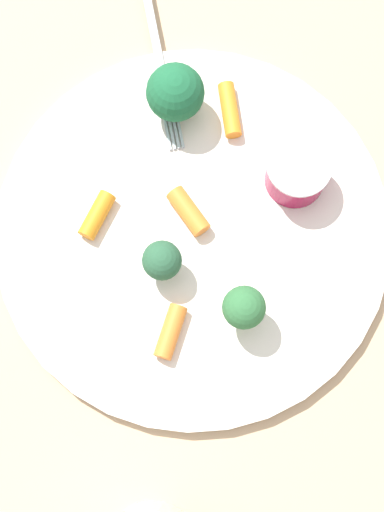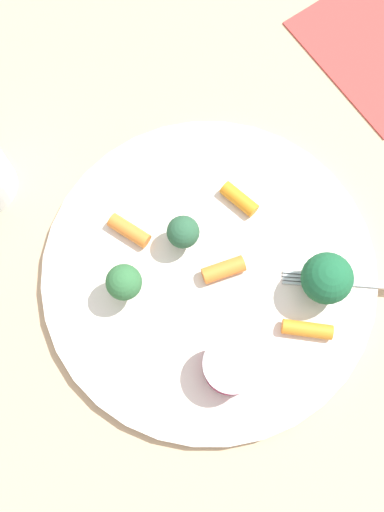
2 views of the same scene
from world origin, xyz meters
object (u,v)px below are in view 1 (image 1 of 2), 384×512
(carrot_stick_1, at_px, (97,215))
(carrot_stick_2, at_px, (171,332))
(plate, at_px, (193,231))
(carrot_stick_0, at_px, (188,211))
(sauce_cup, at_px, (297,173))
(carrot_stick_3, at_px, (230,110))
(broccoli_floret_1, at_px, (244,308))
(broccoli_floret_2, at_px, (162,261))
(fork, at_px, (156,42))
(broccoli_floret_0, at_px, (175,93))

(carrot_stick_1, height_order, carrot_stick_2, same)
(plate, height_order, carrot_stick_0, carrot_stick_0)
(carrot_stick_0, relative_size, carrot_stick_2, 0.96)
(sauce_cup, height_order, carrot_stick_3, sauce_cup)
(broccoli_floret_1, bearing_deg, broccoli_floret_2, -74.85)
(sauce_cup, bearing_deg, plate, -16.92)
(broccoli_floret_1, bearing_deg, fork, -117.02)
(broccoli_floret_0, height_order, broccoli_floret_1, broccoli_floret_0)
(broccoli_floret_1, xyz_separation_m, carrot_stick_2, (0.05, -0.03, -0.02))
(broccoli_floret_0, distance_m, broccoli_floret_2, 0.13)
(broccoli_floret_2, height_order, carrot_stick_1, broccoli_floret_2)
(broccoli_floret_2, bearing_deg, broccoli_floret_0, -137.50)
(plate, height_order, carrot_stick_2, carrot_stick_2)
(sauce_cup, distance_m, fork, 0.16)
(carrot_stick_0, xyz_separation_m, carrot_stick_1, (0.05, -0.05, -0.00))
(carrot_stick_3, bearing_deg, broccoli_floret_2, 24.32)
(carrot_stick_0, relative_size, carrot_stick_1, 1.03)
(plate, relative_size, broccoli_floret_2, 7.73)
(plate, height_order, broccoli_floret_0, broccoli_floret_0)
(broccoli_floret_2, height_order, carrot_stick_3, broccoli_floret_2)
(broccoli_floret_2, bearing_deg, carrot_stick_1, -81.64)
(carrot_stick_3, xyz_separation_m, fork, (0.00, -0.09, -0.01))
(carrot_stick_0, bearing_deg, sauce_cup, 154.93)
(broccoli_floret_1, xyz_separation_m, fork, (-0.11, -0.21, -0.03))
(broccoli_floret_2, bearing_deg, carrot_stick_3, -155.68)
(sauce_cup, distance_m, carrot_stick_0, 0.09)
(broccoli_floret_1, height_order, carrot_stick_0, broccoli_floret_1)
(carrot_stick_3, bearing_deg, fork, -89.93)
(carrot_stick_1, distance_m, carrot_stick_3, 0.13)
(broccoli_floret_0, bearing_deg, broccoli_floret_2, 42.50)
(fork, bearing_deg, plate, 57.32)
(sauce_cup, xyz_separation_m, broccoli_floret_1, (0.10, 0.05, 0.01))
(carrot_stick_0, distance_m, carrot_stick_1, 0.07)
(carrot_stick_2, relative_size, fork, 0.23)
(broccoli_floret_2, xyz_separation_m, carrot_stick_0, (-0.04, -0.02, -0.02))
(carrot_stick_0, relative_size, fork, 0.22)
(carrot_stick_1, relative_size, carrot_stick_2, 0.93)
(plate, distance_m, carrot_stick_3, 0.10)
(carrot_stick_0, bearing_deg, carrot_stick_1, -41.08)
(plate, distance_m, broccoli_floret_2, 0.05)
(broccoli_floret_0, xyz_separation_m, carrot_stick_3, (-0.03, 0.03, -0.02))
(plate, xyz_separation_m, broccoli_floret_2, (0.04, 0.01, 0.03))
(sauce_cup, relative_size, carrot_stick_1, 1.30)
(broccoli_floret_1, relative_size, carrot_stick_2, 1.16)
(sauce_cup, height_order, carrot_stick_2, sauce_cup)
(broccoli_floret_0, distance_m, carrot_stick_2, 0.18)
(broccoli_floret_0, relative_size, broccoli_floret_1, 1.13)
(broccoli_floret_1, bearing_deg, carrot_stick_2, -28.76)
(plate, height_order, sauce_cup, sauce_cup)
(broccoli_floret_2, distance_m, carrot_stick_2, 0.05)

